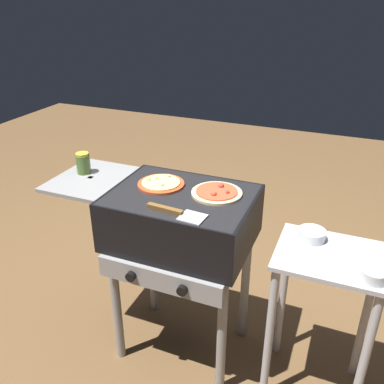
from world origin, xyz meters
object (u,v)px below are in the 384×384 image
topping_bowl_near (312,235)px  topping_bowl_far (374,275)px  grill (179,222)px  spatula (176,212)px  pizza_pepperoni (217,192)px  pizza_cheese (161,184)px  prep_table (324,296)px  sauce_jar (83,163)px

topping_bowl_near → topping_bowl_far: size_ratio=1.18×
grill → spatula: size_ratio=3.64×
pizza_pepperoni → pizza_cheese: size_ratio=1.04×
pizza_cheese → topping_bowl_far: 0.96m
pizza_cheese → prep_table: bearing=-3.5°
grill → sauce_jar: (-0.52, 0.04, 0.20)m
spatula → topping_bowl_far: size_ratio=2.65×
pizza_cheese → prep_table: pizza_cheese is taller
pizza_cheese → topping_bowl_far: bearing=-9.6°
sauce_jar → pizza_cheese: bearing=2.0°
topping_bowl_far → topping_bowl_near: bearing=142.0°
grill → topping_bowl_near: bearing=8.6°
pizza_cheese → topping_bowl_near: bearing=3.0°
sauce_jar → topping_bowl_near: size_ratio=0.89×
sauce_jar → topping_bowl_far: size_ratio=1.04×
pizza_cheese → spatula: (0.17, -0.22, -0.00)m
pizza_pepperoni → sauce_jar: (-0.68, -0.02, 0.04)m
pizza_pepperoni → topping_bowl_far: pizza_pepperoni is taller
pizza_pepperoni → prep_table: 0.64m
prep_table → topping_bowl_far: size_ratio=7.56×
pizza_pepperoni → pizza_cheese: pizza_pepperoni is taller
prep_table → spatula: bearing=-164.1°
grill → prep_table: (0.67, 0.00, -0.22)m
spatula → prep_table: spatula is taller
sauce_jar → grill: bearing=-4.1°
grill → prep_table: grill is taller
topping_bowl_far → sauce_jar: bearing=173.9°
grill → topping_bowl_near: 0.59m
pizza_cheese → topping_bowl_near: 0.71m
spatula → grill: bearing=110.7°
pizza_pepperoni → grill: bearing=-158.6°
grill → pizza_cheese: pizza_cheese is taller
spatula → sauce_jar: bearing=160.6°
pizza_cheese → sauce_jar: size_ratio=2.08×
grill → topping_bowl_near: grill is taller
topping_bowl_near → topping_bowl_far: 0.32m
pizza_pepperoni → pizza_cheese: (-0.27, -0.01, -0.00)m
pizza_pepperoni → sauce_jar: sauce_jar is taller
pizza_cheese → topping_bowl_near: (0.69, 0.04, -0.13)m
sauce_jar → topping_bowl_far: 1.37m
sauce_jar → topping_bowl_near: (1.11, 0.05, -0.18)m
sauce_jar → prep_table: bearing=-1.6°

